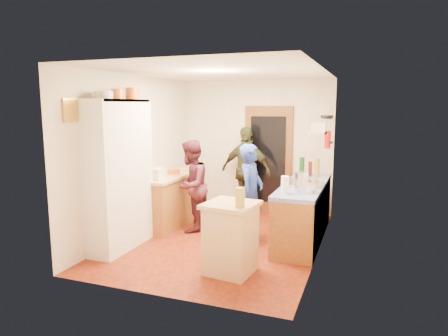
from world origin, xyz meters
The scene contains 44 objects.
floor centered at (0.00, 0.00, -0.01)m, with size 3.00×4.00×0.02m, color maroon.
ceiling centered at (0.00, 0.00, 2.61)m, with size 3.00×4.00×0.02m, color silver.
wall_back centered at (0.00, 2.01, 1.30)m, with size 3.00×0.02×2.60m, color silver.
wall_front centered at (0.00, -2.01, 1.30)m, with size 3.00×0.02×2.60m, color silver.
wall_left centered at (-1.51, 0.00, 1.30)m, with size 0.02×4.00×2.60m, color silver.
wall_right centered at (1.51, 0.00, 1.30)m, with size 0.02×4.00×2.60m, color silver.
door_frame centered at (0.25, 1.97, 1.05)m, with size 0.95×0.06×2.10m, color brown.
door_glass centered at (0.25, 1.94, 1.05)m, with size 0.70×0.02×1.70m, color black.
hutch_body centered at (-1.30, -0.80, 1.10)m, with size 0.40×1.20×2.20m, color white.
hutch_top_shelf centered at (-1.30, -0.80, 2.18)m, with size 0.40×1.14×0.04m, color white.
plate_stack centered at (-1.30, -1.09, 2.25)m, with size 0.25×0.25×0.10m, color white.
orange_pot_a centered at (-1.30, -0.78, 2.27)m, with size 0.18×0.18×0.14m, color orange.
orange_pot_b centered at (-1.30, -0.39, 2.29)m, with size 0.20×0.20×0.18m, color orange.
left_counter_base centered at (-1.20, 0.45, 0.42)m, with size 0.60×1.40×0.85m, color #9D692A.
left_counter_top centered at (-1.20, 0.45, 0.88)m, with size 0.64×1.44×0.05m, color tan.
toaster centered at (-1.15, 0.03, 0.99)m, with size 0.23×0.16×0.18m, color white.
kettle centered at (-1.25, 0.24, 0.98)m, with size 0.15×0.15×0.17m, color white.
orange_bowl centered at (-1.12, 0.58, 0.95)m, with size 0.22×0.22×0.10m, color orange.
chopping_board centered at (-1.18, 1.07, 0.91)m, with size 0.30×0.22×0.03m, color tan.
right_counter_base centered at (1.20, 0.50, 0.42)m, with size 0.60×2.20×0.84m, color #9D692A.
right_counter_top centered at (1.20, 0.50, 0.87)m, with size 0.62×2.22×0.06m, color #0E17A6.
hob centered at (1.20, 0.39, 0.92)m, with size 0.55×0.58×0.04m, color silver.
pot_on_hob centered at (1.15, 0.51, 1.01)m, with size 0.21×0.21×0.14m, color silver.
bottle_a centered at (1.05, 1.14, 1.07)m, with size 0.08×0.08×0.33m, color #143F14.
bottle_b centered at (1.18, 1.23, 1.03)m, with size 0.06×0.06×0.25m, color #591419.
bottle_c centered at (1.31, 1.13, 1.06)m, with size 0.08×0.08×0.33m, color olive.
paper_towel centered at (1.05, -0.29, 1.02)m, with size 0.11×0.11×0.24m, color white.
mixing_bowl centered at (1.30, -0.11, 0.95)m, with size 0.28×0.28×0.11m, color silver.
island_base centered at (0.54, -1.11, 0.43)m, with size 0.55×0.55×0.86m, color tan.
island_top centered at (0.54, -1.11, 0.89)m, with size 0.62×0.62×0.05m, color tan.
cutting_board centered at (0.49, -1.06, 0.90)m, with size 0.35×0.28×0.02m, color white.
oil_jar centered at (0.70, -1.25, 1.03)m, with size 0.12×0.12×0.23m, color #AD9E2D.
pan_rail centered at (1.46, 1.52, 2.05)m, with size 0.02×0.02×0.65m, color silver.
pan_hang_a centered at (1.40, 1.35, 1.92)m, with size 0.18×0.18×0.05m, color black.
pan_hang_b centered at (1.40, 1.55, 1.90)m, with size 0.16×0.16×0.05m, color black.
pan_hang_c centered at (1.40, 1.75, 1.91)m, with size 0.17×0.17×0.05m, color black.
wall_shelf centered at (1.37, 0.45, 1.70)m, with size 0.26×0.42×0.03m, color tan.
radio centered at (1.37, 0.45, 1.79)m, with size 0.22×0.30×0.15m, color silver.
ext_bracket centered at (1.47, 1.70, 1.45)m, with size 0.06×0.10×0.04m, color black.
fire_extinguisher centered at (1.41, 1.70, 1.50)m, with size 0.11×0.11×0.32m, color red.
picture_frame centered at (-1.48, -1.55, 2.05)m, with size 0.03×0.25×0.30m, color gold.
person_hob centered at (0.46, 0.11, 0.77)m, with size 0.56×0.37×1.53m, color navy.
person_left centered at (-0.64, 0.34, 0.77)m, with size 0.75×0.59×1.55m, color #481C27.
person_back centered at (-0.10, 1.61, 0.85)m, with size 1.00×0.42×1.71m, color #343920.
Camera 1 is at (2.13, -5.69, 2.12)m, focal length 32.00 mm.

